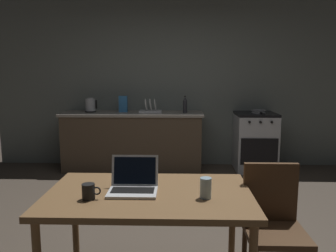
% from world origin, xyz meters
% --- Properties ---
extents(ground_plane, '(12.00, 12.00, 0.00)m').
position_xyz_m(ground_plane, '(0.00, 0.00, 0.00)').
color(ground_plane, '#473D33').
extents(back_wall, '(6.40, 0.10, 2.64)m').
position_xyz_m(back_wall, '(0.30, 2.57, 1.32)').
color(back_wall, slate).
rests_on(back_wall, ground_plane).
extents(kitchen_counter, '(2.16, 0.64, 0.90)m').
position_xyz_m(kitchen_counter, '(-0.64, 2.22, 0.45)').
color(kitchen_counter, '#4C3D2D').
rests_on(kitchen_counter, ground_plane).
extents(stove_oven, '(0.60, 0.62, 0.90)m').
position_xyz_m(stove_oven, '(1.25, 2.22, 0.45)').
color(stove_oven, '#B7BABF').
rests_on(stove_oven, ground_plane).
extents(dining_table, '(1.36, 0.85, 0.72)m').
position_xyz_m(dining_table, '(-0.13, -0.83, 0.65)').
color(dining_table, brown).
rests_on(dining_table, ground_plane).
extents(chair, '(0.40, 0.40, 0.87)m').
position_xyz_m(chair, '(0.72, -0.75, 0.50)').
color(chair, '#4C331E').
rests_on(chair, ground_plane).
extents(laptop, '(0.32, 0.28, 0.22)m').
position_xyz_m(laptop, '(-0.24, -0.82, 0.76)').
color(laptop, silver).
rests_on(laptop, dining_table).
extents(electric_kettle, '(0.18, 0.16, 0.22)m').
position_xyz_m(electric_kettle, '(-1.29, 2.22, 1.00)').
color(electric_kettle, black).
rests_on(electric_kettle, kitchen_counter).
extents(bottle, '(0.07, 0.07, 0.26)m').
position_xyz_m(bottle, '(0.17, 2.17, 1.02)').
color(bottle, '#2D2D33').
rests_on(bottle, kitchen_counter).
extents(frying_pan, '(0.23, 0.40, 0.05)m').
position_xyz_m(frying_pan, '(1.28, 2.19, 0.92)').
color(frying_pan, gray).
rests_on(frying_pan, stove_oven).
extents(coffee_mug, '(0.12, 0.08, 0.10)m').
position_xyz_m(coffee_mug, '(-0.50, -0.97, 0.77)').
color(coffee_mug, black).
rests_on(coffee_mug, dining_table).
extents(drinking_glass, '(0.07, 0.07, 0.13)m').
position_xyz_m(drinking_glass, '(0.23, -0.93, 0.78)').
color(drinking_glass, '#99B7C6').
rests_on(drinking_glass, dining_table).
extents(cereal_box, '(0.13, 0.05, 0.25)m').
position_xyz_m(cereal_box, '(-0.79, 2.24, 1.02)').
color(cereal_box, '#3372B2').
rests_on(cereal_box, kitchen_counter).
extents(dish_rack, '(0.34, 0.26, 0.21)m').
position_xyz_m(dish_rack, '(-0.36, 2.22, 0.94)').
color(dish_rack, silver).
rests_on(dish_rack, kitchen_counter).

